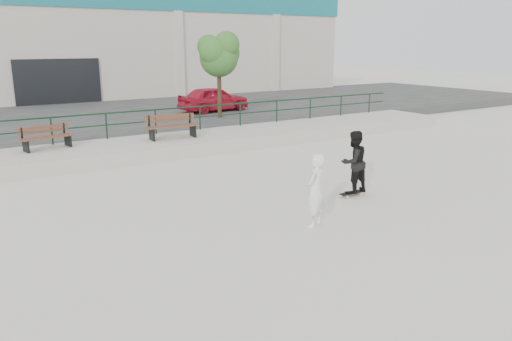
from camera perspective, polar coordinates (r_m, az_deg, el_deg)
ground at (r=11.27m, az=4.59°, el=-7.07°), size 120.00×120.00×0.00m
ledge at (r=19.33m, az=-12.63°, el=2.49°), size 30.00×3.00×0.50m
parking_strip at (r=27.37m, az=-18.85°, el=5.49°), size 60.00×14.00×0.50m
railing at (r=20.37m, az=-14.06°, el=5.84°), size 28.00×0.06×1.03m
commercial_building at (r=40.83m, az=-24.33°, el=13.79°), size 44.20×16.33×8.00m
bench_left at (r=18.95m, az=-22.85°, el=3.49°), size 1.84×0.87×0.82m
bench_right at (r=19.75m, az=-9.59°, el=4.98°), size 2.04×0.70×0.93m
tree at (r=24.96m, az=-4.23°, el=13.22°), size 2.35×2.09×4.17m
red_car at (r=27.46m, az=-4.85°, el=8.17°), size 4.10×1.99×1.35m
skateboard at (r=14.10m, az=10.92°, el=-2.54°), size 0.78×0.22×0.09m
standing_skater at (r=13.87m, az=11.09°, el=0.96°), size 0.86×0.68×1.73m
seated_skater at (r=11.44m, az=6.80°, el=-2.29°), size 0.74×0.65×1.71m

